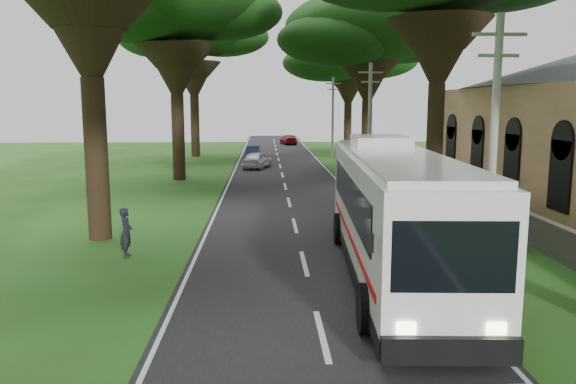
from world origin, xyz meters
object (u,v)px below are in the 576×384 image
(coach_bus, at_px, (394,211))
(distant_car_a, at_px, (257,160))
(pole_mid, at_px, (370,123))
(pedestrian, at_px, (126,233))
(pole_far, at_px, (333,116))
(pole_near, at_px, (493,146))
(distant_car_b, at_px, (253,152))
(distant_car_c, at_px, (289,139))

(coach_bus, relative_size, distant_car_a, 3.25)
(pole_mid, relative_size, pedestrian, 4.50)
(pole_far, bearing_deg, coach_bus, -94.05)
(pole_near, height_order, distant_car_a, pole_near)
(pole_near, height_order, coach_bus, pole_near)
(pole_mid, relative_size, pole_far, 1.00)
(pole_far, distance_m, distant_car_a, 12.42)
(pole_far, bearing_deg, pedestrian, -107.72)
(pole_far, distance_m, coach_bus, 39.60)
(coach_bus, xyz_separation_m, distant_car_b, (-5.23, 39.62, -1.49))
(coach_bus, distance_m, distant_car_b, 39.99)
(pedestrian, bearing_deg, pole_far, -25.81)
(pole_far, distance_m, pedestrian, 38.78)
(pole_near, height_order, pole_mid, same)
(distant_car_a, bearing_deg, distant_car_b, -69.44)
(distant_car_a, xyz_separation_m, distant_car_b, (-0.54, 9.47, -0.12))
(distant_car_c, bearing_deg, distant_car_b, 68.68)
(distant_car_b, bearing_deg, coach_bus, -78.18)
(distant_car_a, bearing_deg, pedestrian, 98.44)
(pole_mid, height_order, distant_car_c, pole_mid)
(coach_bus, bearing_deg, pole_far, 89.19)
(pole_near, height_order, pedestrian, pole_near)
(coach_bus, relative_size, distant_car_c, 3.09)
(distant_car_a, distance_m, distant_car_c, 28.34)
(pole_far, xyz_separation_m, distant_car_a, (-7.49, -9.30, -3.45))
(distant_car_c, distance_m, pedestrian, 56.18)
(pole_near, relative_size, pedestrian, 4.50)
(pole_near, relative_size, distant_car_a, 1.94)
(pole_near, bearing_deg, distant_car_a, 103.70)
(pole_far, height_order, distant_car_a, pole_far)
(pole_near, bearing_deg, pole_mid, 90.00)
(pole_mid, height_order, pole_far, same)
(pole_near, relative_size, pole_mid, 1.00)
(coach_bus, bearing_deg, pole_mid, 85.06)
(distant_car_a, bearing_deg, distant_car_c, -80.52)
(distant_car_a, bearing_deg, coach_bus, 116.11)
(distant_car_a, relative_size, distant_car_c, 0.95)
(pole_near, bearing_deg, pole_far, 90.00)
(pole_near, xyz_separation_m, distant_car_b, (-8.03, 40.17, -3.56))
(distant_car_c, relative_size, pedestrian, 2.44)
(distant_car_a, relative_size, pedestrian, 2.32)
(distant_car_a, height_order, distant_car_c, distant_car_a)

